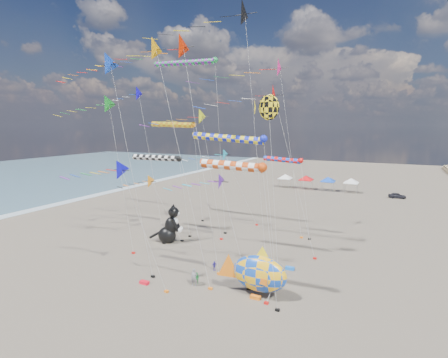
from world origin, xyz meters
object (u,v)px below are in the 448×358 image
child_blue (214,266)px  parked_car (397,196)px  fish_inflatable (259,273)px  cat_inflatable (169,224)px  person_adult (194,278)px  child_green (197,278)px

child_blue → parked_car: bearing=16.1°
fish_inflatable → parked_car: fish_inflatable is taller
cat_inflatable → person_adult: 13.16m
child_green → parked_car: size_ratio=0.33×
fish_inflatable → child_blue: bearing=152.1°
child_blue → fish_inflatable: bearing=-82.3°
fish_inflatable → person_adult: bearing=-172.7°
person_adult → fish_inflatable: bearing=-2.9°
cat_inflatable → parked_car: cat_inflatable is taller
parked_car → child_green: bearing=155.1°
child_green → child_blue: bearing=84.0°
cat_inflatable → person_adult: cat_inflatable is taller
child_blue → parked_car: parked_car is taller
child_green → cat_inflatable: bearing=131.8°
child_green → child_blue: size_ratio=1.09×
child_blue → person_adult: bearing=-145.1°
person_adult → child_green: bearing=81.0°
child_green → child_blue: child_green is taller
person_adult → parked_car: person_adult is taller
parked_car → fish_inflatable: bearing=161.3°
child_green → parked_car: bearing=66.6°
cat_inflatable → parked_car: bearing=36.1°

